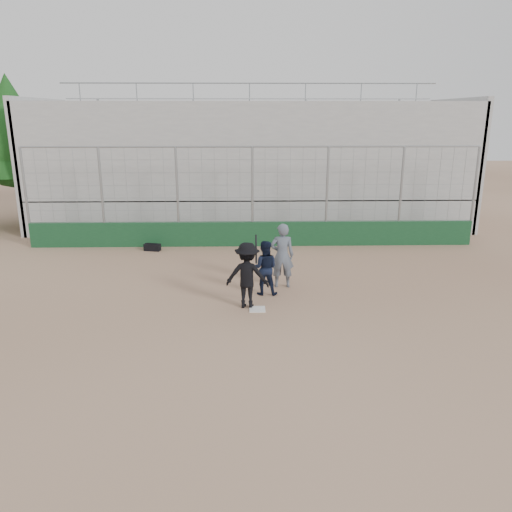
{
  "coord_description": "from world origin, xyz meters",
  "views": [
    {
      "loc": [
        -0.36,
        -12.89,
        5.24
      ],
      "look_at": [
        0.0,
        1.4,
        1.15
      ],
      "focal_mm": 35.0,
      "sensor_mm": 36.0,
      "label": 1
    }
  ],
  "objects_px": {
    "batter_at_plate": "(247,275)",
    "catcher_crouched": "(264,277)",
    "umpire": "(282,259)",
    "equipment_bag": "(152,247)"
  },
  "relations": [
    {
      "from": "umpire",
      "to": "equipment_bag",
      "type": "relative_size",
      "value": 2.67
    },
    {
      "from": "batter_at_plate",
      "to": "equipment_bag",
      "type": "bearing_deg",
      "value": 121.5
    },
    {
      "from": "catcher_crouched",
      "to": "umpire",
      "type": "bearing_deg",
      "value": 50.66
    },
    {
      "from": "catcher_crouched",
      "to": "equipment_bag",
      "type": "relative_size",
      "value": 1.65
    },
    {
      "from": "umpire",
      "to": "batter_at_plate",
      "type": "bearing_deg",
      "value": 57.57
    },
    {
      "from": "catcher_crouched",
      "to": "umpire",
      "type": "height_order",
      "value": "umpire"
    },
    {
      "from": "catcher_crouched",
      "to": "equipment_bag",
      "type": "bearing_deg",
      "value": 129.69
    },
    {
      "from": "catcher_crouched",
      "to": "equipment_bag",
      "type": "xyz_separation_m",
      "value": [
        -4.24,
        5.11,
        -0.42
      ]
    },
    {
      "from": "batter_at_plate",
      "to": "catcher_crouched",
      "type": "distance_m",
      "value": 1.16
    },
    {
      "from": "umpire",
      "to": "equipment_bag",
      "type": "distance_m",
      "value": 6.57
    }
  ]
}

